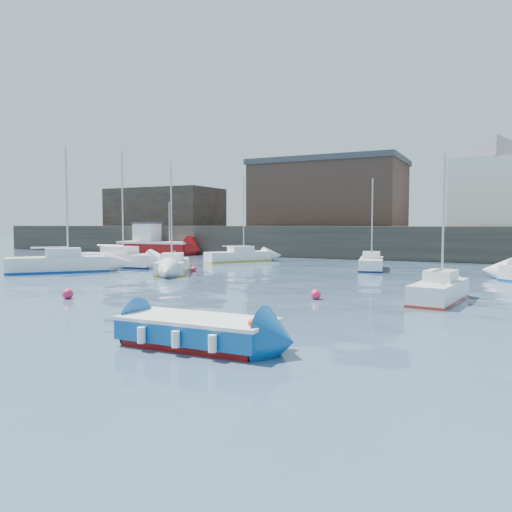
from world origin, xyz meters
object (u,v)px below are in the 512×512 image
at_px(blue_dinghy, 197,330).
at_px(fishing_boat, 155,244).
at_px(sailboat_e, 117,259).
at_px(buoy_far, 194,272).
at_px(sailboat_c, 439,290).
at_px(buoy_near, 68,299).
at_px(sailboat_b, 173,266).
at_px(sailboat_f, 371,263).
at_px(buoy_mid, 316,299).
at_px(sailboat_a, 59,263).
at_px(sailboat_h, 238,256).

relative_size(blue_dinghy, fishing_boat, 0.48).
height_order(sailboat_e, buoy_far, sailboat_e).
height_order(sailboat_c, buoy_near, sailboat_c).
distance_m(sailboat_c, sailboat_e, 24.56).
height_order(sailboat_b, sailboat_e, sailboat_e).
distance_m(sailboat_b, sailboat_f, 13.74).
height_order(blue_dinghy, buoy_near, blue_dinghy).
distance_m(buoy_mid, buoy_far, 14.08).
distance_m(sailboat_a, sailboat_e, 4.96).
distance_m(sailboat_h, buoy_far, 9.65).
relative_size(sailboat_h, buoy_mid, 17.03).
bearing_deg(sailboat_h, blue_dinghy, -63.88).
height_order(sailboat_a, sailboat_b, sailboat_a).
xyz_separation_m(sailboat_c, buoy_mid, (-4.77, -1.62, -0.46)).
bearing_deg(sailboat_f, sailboat_a, -148.70).
relative_size(blue_dinghy, sailboat_a, 0.50).
bearing_deg(sailboat_f, buoy_near, -113.42).
relative_size(sailboat_h, buoy_far, 20.39).
xyz_separation_m(blue_dinghy, sailboat_e, (-18.70, 17.97, 0.13)).
bearing_deg(buoy_near, sailboat_e, 124.57).
bearing_deg(sailboat_h, sailboat_b, -85.38).
relative_size(sailboat_a, buoy_mid, 19.32).
height_order(sailboat_e, buoy_near, sailboat_e).
distance_m(sailboat_f, sailboat_h, 12.36).
distance_m(sailboat_c, buoy_far, 17.51).
bearing_deg(buoy_near, buoy_mid, 25.39).
height_order(sailboat_h, buoy_mid, sailboat_h).
distance_m(blue_dinghy, sailboat_e, 25.94).
distance_m(sailboat_e, buoy_mid, 20.69).
xyz_separation_m(sailboat_f, buoy_far, (-10.35, -6.75, -0.45)).
height_order(sailboat_h, buoy_near, sailboat_h).
bearing_deg(fishing_boat, buoy_far, -45.43).
height_order(sailboat_a, sailboat_f, sailboat_a).
relative_size(buoy_near, buoy_mid, 1.07).
bearing_deg(buoy_near, sailboat_b, 103.56).
xyz_separation_m(blue_dinghy, buoy_mid, (0.02, 9.19, -0.43)).
height_order(fishing_boat, sailboat_e, sailboat_e).
height_order(sailboat_a, buoy_far, sailboat_a).
bearing_deg(sailboat_f, blue_dinghy, -87.38).
distance_m(sailboat_c, sailboat_h, 24.06).
bearing_deg(sailboat_c, sailboat_a, 174.66).
bearing_deg(blue_dinghy, sailboat_e, 136.14).
distance_m(sailboat_a, buoy_far, 8.94).
height_order(sailboat_c, sailboat_f, sailboat_f).
height_order(blue_dinghy, sailboat_h, sailboat_h).
relative_size(blue_dinghy, buoy_far, 11.46).
bearing_deg(buoy_near, blue_dinghy, -26.05).
xyz_separation_m(sailboat_a, sailboat_f, (18.17, 11.05, -0.13)).
relative_size(fishing_boat, sailboat_h, 1.16).
relative_size(fishing_boat, sailboat_b, 1.18).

